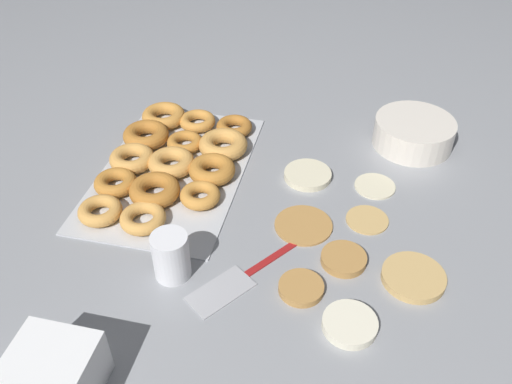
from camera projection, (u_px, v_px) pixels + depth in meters
name	position (u px, v px, depth m)	size (l,w,h in m)	color
ground_plane	(288.00, 238.00, 1.05)	(3.00, 3.00, 0.00)	gray
pancake_0	(344.00, 259.00, 0.99)	(0.08, 0.08, 0.02)	#B27F42
pancake_1	(301.00, 288.00, 0.94)	(0.08, 0.08, 0.01)	#B27F42
pancake_2	(375.00, 185.00, 1.16)	(0.09, 0.09, 0.01)	beige
pancake_3	(350.00, 324.00, 0.88)	(0.09, 0.09, 0.02)	silver
pancake_4	(413.00, 277.00, 0.96)	(0.11, 0.11, 0.01)	tan
pancake_5	(308.00, 175.00, 1.19)	(0.10, 0.10, 0.01)	beige
pancake_6	(367.00, 219.00, 1.08)	(0.09, 0.09, 0.01)	tan
pancake_7	(304.00, 224.00, 1.07)	(0.11, 0.11, 0.01)	#B27F42
donut_tray	(172.00, 160.00, 1.21)	(0.49, 0.31, 0.04)	silver
batter_bowl	(414.00, 133.00, 1.27)	(0.18, 0.18, 0.07)	silver
container_stack	(52.00, 377.00, 0.77)	(0.12, 0.12, 0.09)	white
paper_cup	(171.00, 256.00, 0.95)	(0.07, 0.07, 0.09)	white
spatula	(234.00, 283.00, 0.96)	(0.23, 0.18, 0.01)	maroon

